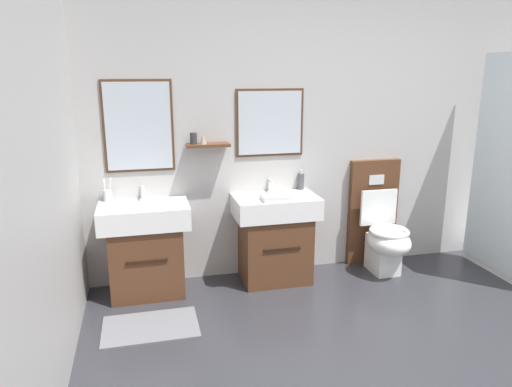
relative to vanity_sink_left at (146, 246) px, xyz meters
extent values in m
cube|color=#B7B5B2|center=(1.80, 0.26, 0.86)|extent=(4.81, 0.12, 2.53)
cube|color=#4C301E|center=(0.00, 0.19, 0.96)|extent=(0.56, 0.02, 0.74)
cube|color=silver|center=(0.00, 0.18, 0.96)|extent=(0.52, 0.01, 0.70)
cube|color=#4C301E|center=(1.10, 0.19, 0.96)|extent=(0.59, 0.02, 0.58)
cube|color=silver|center=(1.10, 0.18, 0.96)|extent=(0.55, 0.01, 0.54)
cube|color=#56331E|center=(0.55, 0.12, 0.79)|extent=(0.36, 0.14, 0.02)
cylinder|color=#333338|center=(0.43, 0.12, 0.85)|extent=(0.06, 0.06, 0.09)
cone|color=gray|center=(0.51, 0.10, 0.85)|extent=(0.06, 0.06, 0.08)
cube|color=slate|center=(0.00, -0.59, -0.40)|extent=(0.68, 0.44, 0.01)
cube|color=#56331E|center=(0.00, 0.00, -0.11)|extent=(0.58, 0.44, 0.59)
cube|color=black|center=(0.00, -0.22, -0.04)|extent=(0.32, 0.01, 0.02)
cube|color=white|center=(0.00, 0.00, 0.27)|extent=(0.71, 0.47, 0.18)
cube|color=silver|center=(0.00, -0.03, 0.34)|extent=(0.44, 0.26, 0.03)
cylinder|color=silver|center=(0.00, 0.19, 0.41)|extent=(0.03, 0.03, 0.11)
cylinder|color=silver|center=(0.00, 0.13, 0.46)|extent=(0.02, 0.11, 0.02)
cube|color=#56331E|center=(1.10, 0.00, -0.11)|extent=(0.58, 0.44, 0.59)
cube|color=black|center=(1.10, -0.22, -0.04)|extent=(0.32, 0.01, 0.02)
cube|color=white|center=(1.10, 0.00, 0.27)|extent=(0.71, 0.47, 0.18)
cube|color=silver|center=(1.10, -0.03, 0.34)|extent=(0.44, 0.26, 0.03)
cylinder|color=silver|center=(1.10, 0.19, 0.41)|extent=(0.03, 0.03, 0.11)
cylinder|color=silver|center=(1.10, 0.13, 0.46)|extent=(0.02, 0.11, 0.02)
cube|color=#56331E|center=(2.11, 0.18, 0.09)|extent=(0.48, 0.10, 1.00)
cube|color=silver|center=(2.11, 0.13, 0.41)|extent=(0.15, 0.01, 0.09)
cube|color=white|center=(2.11, -0.08, -0.24)|extent=(0.22, 0.30, 0.34)
ellipsoid|color=white|center=(2.11, -0.16, -0.09)|extent=(0.37, 0.46, 0.24)
torus|color=white|center=(2.11, -0.16, 0.01)|extent=(0.35, 0.35, 0.04)
cube|color=white|center=(2.11, 0.06, 0.17)|extent=(0.35, 0.03, 0.33)
cylinder|color=silver|center=(-0.28, 0.16, 0.40)|extent=(0.07, 0.07, 0.09)
cylinder|color=white|center=(-0.26, 0.16, 0.46)|extent=(0.03, 0.04, 0.16)
cube|color=white|center=(-0.25, 0.14, 0.53)|extent=(0.02, 0.02, 0.03)
cylinder|color=white|center=(-0.29, 0.15, 0.45)|extent=(0.01, 0.02, 0.15)
cube|color=white|center=(-0.29, 0.15, 0.53)|extent=(0.01, 0.02, 0.03)
cylinder|color=#4C4C51|center=(1.38, 0.17, 0.43)|extent=(0.06, 0.06, 0.14)
cylinder|color=silver|center=(1.38, 0.17, 0.52)|extent=(0.02, 0.02, 0.04)
cube|color=white|center=(1.06, -0.14, 0.38)|extent=(0.22, 0.16, 0.04)
cube|color=silver|center=(3.07, -0.38, 0.59)|extent=(0.02, 0.85, 1.90)
camera|label=1|loc=(0.01, -3.74, 1.39)|focal=33.16mm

